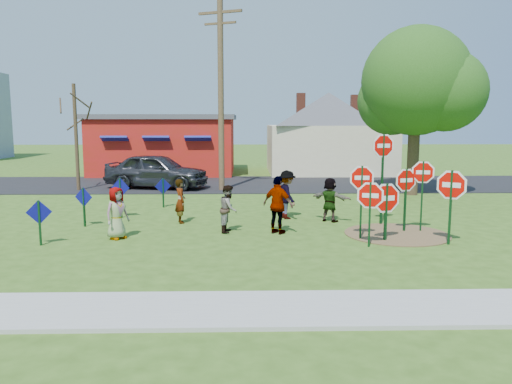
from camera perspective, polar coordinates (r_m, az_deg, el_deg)
The scene contains 27 objects.
ground at distance 16.35m, azimuth -0.58°, elevation -4.18°, with size 120.00×120.00×0.00m, color #335217.
sidewalk at distance 9.43m, azimuth 0.05°, elevation -13.26°, with size 22.00×1.80×0.08m, color #9E9E99.
road at distance 27.69m, azimuth -0.91°, elevation 0.92°, with size 120.00×7.50×0.04m, color black.
dirt_patch at distance 16.08m, azimuth 15.78°, elevation -4.64°, with size 3.20×3.20×0.03m, color brown.
red_building at distance 34.41m, azimuth -10.24°, elevation 5.44°, with size 9.40×7.69×3.90m.
cream_house at distance 34.46m, azimuth 8.25°, elevation 7.09°, with size 9.40×9.40×6.50m.
stop_sign_a at distance 14.08m, azimuth 12.92°, elevation -0.94°, with size 0.96×0.33×1.95m.
stop_sign_b at distance 17.15m, azimuth 14.31°, elevation 4.06°, with size 1.03×0.30×3.20m.
stop_sign_c at distance 16.46m, azimuth 18.51°, elevation 1.33°, with size 0.92×0.26×2.37m.
stop_sign_d at distance 16.31m, azimuth 16.75°, elevation 0.81°, with size 0.96×0.29×2.14m.
stop_sign_e at distance 14.93m, azimuth 14.66°, elevation -1.02°, with size 1.14×0.36×1.86m.
stop_sign_f at distance 15.00m, azimuth 21.43°, elevation 0.25°, with size 0.93×0.67×2.27m.
stop_sign_g at distance 14.89m, azimuth 11.98°, elevation 0.75°, with size 0.96×0.11×2.32m.
blue_diamond_a at distance 15.26m, azimuth -23.52°, elevation -2.69°, with size 0.69×0.18×1.30m.
blue_diamond_b at distance 17.45m, azimuth -19.08°, elevation -1.12°, with size 0.62×0.21×1.31m.
blue_diamond_c at distance 18.64m, azimuth -15.22°, elevation -0.12°, with size 0.69×0.23×1.46m.
blue_diamond_d at distance 20.53m, azimuth -10.58°, elevation 0.29°, with size 0.61×0.32×1.20m.
person_a at distance 15.34m, azimuth -15.63°, elevation -2.33°, with size 0.76×0.50×1.56m, color #42578C.
person_b at distance 17.29m, azimuth -8.62°, elevation -1.03°, with size 0.55×0.36×1.52m, color #286E67.
person_c at distance 15.72m, azimuth -3.15°, elevation -1.91°, with size 0.73×0.57×1.50m, color #9C433A.
person_d at distance 17.88m, azimuth 3.56°, elevation -0.30°, with size 1.12×0.65×1.74m, color #2E2E33.
person_e at distance 15.44m, azimuth 2.53°, elevation -1.51°, with size 1.06×0.44×1.81m, color #412955.
person_f at distance 17.52m, azimuth 8.45°, elevation -0.87°, with size 1.43×0.46×1.55m, color #1C4F23.
suv at distance 26.30m, azimuth -11.27°, elevation 2.40°, with size 2.12×5.27×1.80m, color #2F2F33.
utility_pole at distance 25.12m, azimuth -4.04°, elevation 11.32°, with size 2.16×0.96×9.31m.
leafy_tree at distance 24.79m, azimuth 18.11°, elevation 11.32°, with size 5.51×5.03×7.83m.
bare_tree_west at distance 26.53m, azimuth -19.94°, elevation 7.53°, with size 1.80×1.80×5.31m.
Camera 1 is at (-0.22, -15.98, 3.47)m, focal length 35.00 mm.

